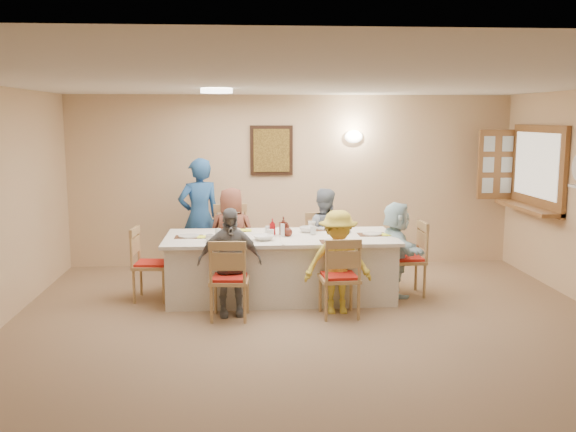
{
  "coord_description": "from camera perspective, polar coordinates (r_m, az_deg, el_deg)",
  "views": [
    {
      "loc": [
        -0.7,
        -5.88,
        2.17
      ],
      "look_at": [
        -0.2,
        1.4,
        1.05
      ],
      "focal_mm": 40.0,
      "sensor_mm": 36.0,
      "label": 1
    }
  ],
  "objects": [
    {
      "name": "plate_fr",
      "position": [
        7.38,
        4.17,
        -2.21
      ],
      "size": [
        0.24,
        0.24,
        0.02
      ],
      "primitive_type": "cylinder",
      "color": "white",
      "rests_on": "dining_table"
    },
    {
      "name": "placemat_br",
      "position": [
        8.2,
        3.35,
        -1.17
      ],
      "size": [
        0.37,
        0.27,
        0.01
      ],
      "primitive_type": "cube",
      "color": "#472B19",
      "rests_on": "dining_table"
    },
    {
      "name": "caregiver",
      "position": [
        8.87,
        -7.89,
        -0.14
      ],
      "size": [
        0.87,
        0.82,
        1.63
      ],
      "primitive_type": "imported",
      "rotation": [
        0.0,
        0.0,
        3.54
      ],
      "color": "#24508C",
      "rests_on": "ground"
    },
    {
      "name": "chair_left_end",
      "position": [
        7.87,
        -12.04,
        -4.14
      ],
      "size": [
        0.46,
        0.46,
        0.89
      ],
      "primitive_type": null,
      "rotation": [
        0.0,
        0.0,
        1.49
      ],
      "color": "tan",
      "rests_on": "ground"
    },
    {
      "name": "hatch_sill",
      "position": [
        9.18,
        20.49,
        0.7
      ],
      "size": [
        0.3,
        1.5,
        0.05
      ],
      "primitive_type": "cube",
      "color": "brown",
      "rests_on": "room_walls"
    },
    {
      "name": "plate_le",
      "position": [
        7.75,
        -8.82,
        -1.76
      ],
      "size": [
        0.25,
        0.25,
        0.02
      ],
      "primitive_type": "cylinder",
      "color": "white",
      "rests_on": "dining_table"
    },
    {
      "name": "bowl_b",
      "position": [
        7.98,
        1.81,
        -1.21
      ],
      "size": [
        0.23,
        0.23,
        0.07
      ],
      "primitive_type": "imported",
      "rotation": [
        0.0,
        0.0,
        -0.03
      ],
      "color": "white",
      "rests_on": "dining_table"
    },
    {
      "name": "dining_table",
      "position": [
        7.81,
        -0.67,
        -4.52
      ],
      "size": [
        2.77,
        1.17,
        0.76
      ],
      "primitive_type": "cube",
      "color": "beige",
      "rests_on": "ground"
    },
    {
      "name": "chair_back_right",
      "position": [
        8.63,
        3.01,
        -2.77
      ],
      "size": [
        0.46,
        0.46,
        0.9
      ],
      "primitive_type": null,
      "rotation": [
        0.0,
        0.0,
        0.06
      ],
      "color": "tan",
      "rests_on": "ground"
    },
    {
      "name": "plate_bl",
      "position": [
        8.14,
        -5.06,
        -1.19
      ],
      "size": [
        0.23,
        0.23,
        0.01
      ],
      "primitive_type": "cylinder",
      "color": "white",
      "rests_on": "dining_table"
    },
    {
      "name": "placemat_le",
      "position": [
        7.75,
        -8.82,
        -1.84
      ],
      "size": [
        0.33,
        0.24,
        0.01
      ],
      "primitive_type": "cube",
      "color": "#472B19",
      "rests_on": "dining_table"
    },
    {
      "name": "placemat_fr",
      "position": [
        7.38,
        4.17,
        -2.29
      ],
      "size": [
        0.33,
        0.25,
        0.01
      ],
      "primitive_type": "cube",
      "color": "#472B19",
      "rests_on": "dining_table"
    },
    {
      "name": "placemat_bl",
      "position": [
        8.14,
        -5.06,
        -1.26
      ],
      "size": [
        0.36,
        0.27,
        0.01
      ],
      "primitive_type": "cube",
      "color": "#472B19",
      "rests_on": "dining_table"
    },
    {
      "name": "diner_front_right",
      "position": [
        7.17,
        4.45,
        -4.1
      ],
      "size": [
        0.76,
        0.45,
        1.16
      ],
      "primitive_type": "imported",
      "rotation": [
        0.0,
        0.0,
        0.01
      ],
      "color": "yellow",
      "rests_on": "ground"
    },
    {
      "name": "diner_front_left",
      "position": [
        7.09,
        -5.21,
        -4.08
      ],
      "size": [
        0.77,
        0.44,
        1.21
      ],
      "primitive_type": "imported",
      "rotation": [
        0.0,
        0.0,
        0.1
      ],
      "color": "gray",
      "rests_on": "ground"
    },
    {
      "name": "bowl_a",
      "position": [
        7.47,
        -2.2,
        -1.94
      ],
      "size": [
        0.41,
        0.41,
        0.06
      ],
      "primitive_type": "imported",
      "rotation": [
        0.0,
        0.0,
        0.38
      ],
      "color": "white",
      "rests_on": "dining_table"
    },
    {
      "name": "wall_picture",
      "position": [
        9.36,
        -1.48,
        5.85
      ],
      "size": [
        0.62,
        0.05,
        0.72
      ],
      "color": "black",
      "rests_on": "room_walls"
    },
    {
      "name": "diner_back_left",
      "position": [
        8.41,
        -5.02,
        -1.79
      ],
      "size": [
        0.7,
        0.53,
        1.28
      ],
      "primitive_type": "imported",
      "rotation": [
        0.0,
        0.0,
        3.05
      ],
      "color": "brown",
      "rests_on": "ground"
    },
    {
      "name": "napkin_bl",
      "position": [
        8.08,
        -3.79,
        -1.26
      ],
      "size": [
        0.15,
        0.15,
        0.01
      ],
      "primitive_type": "cube",
      "color": "#ECFF35",
      "rests_on": "dining_table"
    },
    {
      "name": "shutter_door",
      "position": [
        9.77,
        18.07,
        4.37
      ],
      "size": [
        0.55,
        0.04,
        1.0
      ],
      "primitive_type": "cube",
      "color": "brown",
      "rests_on": "room_walls"
    },
    {
      "name": "drinking_glass",
      "position": [
        7.77,
        -1.8,
        -1.32
      ],
      "size": [
        0.07,
        0.07,
        0.11
      ],
      "primitive_type": "cylinder",
      "color": "silver",
      "rests_on": "dining_table"
    },
    {
      "name": "condiment_ketchup",
      "position": [
        7.74,
        -1.4,
        -0.99
      ],
      "size": [
        0.1,
        0.1,
        0.21
      ],
      "primitive_type": "imported",
      "rotation": [
        0.0,
        0.0,
        0.12
      ],
      "color": "#A50E11",
      "rests_on": "dining_table"
    },
    {
      "name": "teacup_a",
      "position": [
        7.45,
        -6.94,
        -1.93
      ],
      "size": [
        0.14,
        0.14,
        0.08
      ],
      "primitive_type": "imported",
      "rotation": [
        0.0,
        0.0,
        -0.18
      ],
      "color": "white",
      "rests_on": "dining_table"
    },
    {
      "name": "chair_front_right",
      "position": [
        7.08,
        4.58,
        -5.35
      ],
      "size": [
        0.46,
        0.46,
        0.9
      ],
      "primitive_type": null,
      "rotation": [
        0.0,
        0.0,
        3.21
      ],
      "color": "tan",
      "rests_on": "ground"
    },
    {
      "name": "diner_back_right",
      "position": [
        8.48,
        3.12,
        -1.76
      ],
      "size": [
        0.75,
        0.65,
        1.26
      ],
      "primitive_type": "imported",
      "rotation": [
        0.0,
        0.0,
        3.0
      ],
      "color": "gray",
      "rests_on": "ground"
    },
    {
      "name": "ceiling_light",
      "position": [
        7.39,
        -6.37,
        11.0
      ],
      "size": [
        0.36,
        0.36,
        0.05
      ],
      "primitive_type": "cylinder",
      "color": "white",
      "rests_on": "room_walls"
    },
    {
      "name": "napkin_re",
      "position": [
        7.86,
        8.85,
        -1.63
      ],
      "size": [
        0.15,
        0.15,
        0.01
      ],
      "primitive_type": "cube",
      "color": "#ECFF35",
      "rests_on": "dining_table"
    },
    {
      "name": "wall_sconce",
      "position": [
        9.46,
        5.86,
        7.05
      ],
      "size": [
        0.26,
        0.09,
        0.18
      ],
      "primitive_type": "ellipsoid",
      "color": "white",
      "rests_on": "room_walls"
    },
    {
      "name": "plate_fl",
      "position": [
        7.31,
        -5.19,
        -2.33
      ],
      "size": [
        0.23,
        0.23,
        0.01
      ],
      "primitive_type": "cylinder",
      "color": "white",
      "rests_on": "dining_table"
    },
    {
      "name": "serving_hatch",
      "position": [
        9.18,
        21.35,
        3.95
      ],
      "size": [
        0.06,
        1.5,
        1.15
      ],
      "primitive_type": "cube",
      "color": "brown",
      "rests_on": "room_walls"
    },
    {
      "name": "napkin_fr",
      "position": [
        7.36,
        5.62,
        -2.28
      ],
      "size": [
        0.13,
        0.13,
        0.01
      ],
      "primitive_type": "cube",
      "color": "#ECFF35",
      "rests_on": "dining_table"
    },
    {
      "name": "diner_right_end",
      "position": [
        7.97,
        9.58,
        -2.89
      ],
      "size": [
        1.15,
        0.57,
        1.16
      ],
      "primitive_type": "imported",
      "rotation": [
        0.0,
        0.0,
        1.68
      ],
      "color": "white",
      "rests_on": "ground"
    },
    {
      "name": "teacup_b",
      "position": [
        8.24,
        2.13,
        -0.8
      ],
      "size": [
        0.13,
        0.13,
        0.09
      ],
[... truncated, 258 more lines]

